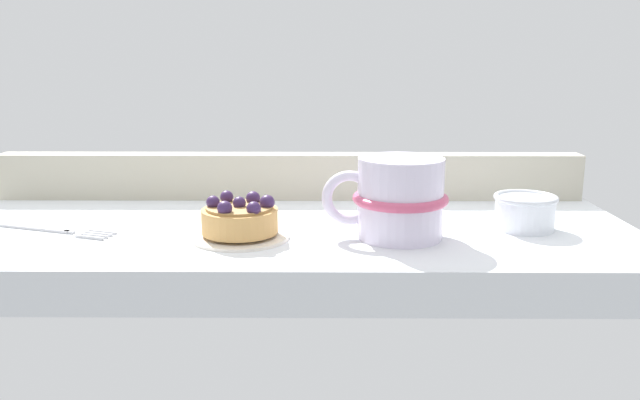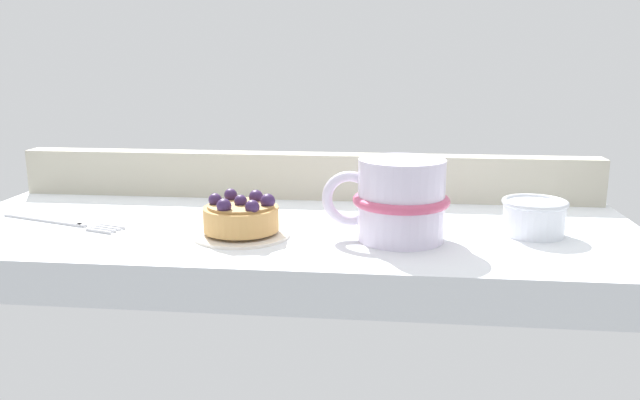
% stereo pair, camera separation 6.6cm
% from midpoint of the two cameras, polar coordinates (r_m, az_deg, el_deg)
% --- Properties ---
extents(ground_plane, '(0.79, 0.32, 0.04)m').
position_cam_midpoint_polar(ground_plane, '(0.73, -5.87, -3.97)').
color(ground_plane, silver).
extents(window_rail_back, '(0.77, 0.03, 0.06)m').
position_cam_midpoint_polar(window_rail_back, '(0.86, -4.93, 2.13)').
color(window_rail_back, '#B2AD99').
rests_on(window_rail_back, ground_plane).
extents(dessert_plate, '(0.10, 0.10, 0.01)m').
position_cam_midpoint_polar(dessert_plate, '(0.68, -9.94, -3.17)').
color(dessert_plate, silver).
rests_on(dessert_plate, ground_plane).
extents(raspberry_tart, '(0.08, 0.08, 0.04)m').
position_cam_midpoint_polar(raspberry_tart, '(0.68, -9.98, -1.60)').
color(raspberry_tart, tan).
rests_on(raspberry_tart, dessert_plate).
extents(coffee_mug, '(0.13, 0.10, 0.09)m').
position_cam_midpoint_polar(coffee_mug, '(0.67, 4.18, 0.14)').
color(coffee_mug, silver).
rests_on(coffee_mug, ground_plane).
extents(dessert_fork, '(0.17, 0.07, 0.01)m').
position_cam_midpoint_polar(dessert_fork, '(0.77, -25.63, -2.33)').
color(dessert_fork, '#B7B7BC').
rests_on(dessert_fork, ground_plane).
extents(sugar_bowl, '(0.07, 0.07, 0.04)m').
position_cam_midpoint_polar(sugar_bowl, '(0.73, 15.43, -0.97)').
color(sugar_bowl, silver).
rests_on(sugar_bowl, ground_plane).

